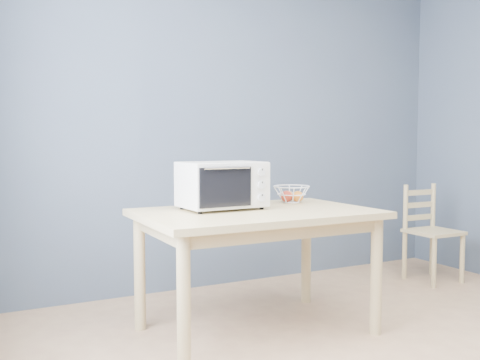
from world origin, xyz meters
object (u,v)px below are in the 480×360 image
toaster_oven (219,185)px  dining_table (257,227)px  fruit_basket (291,194)px  dining_chair (430,233)px

toaster_oven → dining_table: bearing=-40.3°
fruit_basket → dining_chair: (1.49, 0.16, -0.41)m
toaster_oven → fruit_basket: bearing=7.9°
toaster_oven → fruit_basket: size_ratio=1.60×
toaster_oven → dining_chair: toaster_oven is taller
dining_table → fruit_basket: bearing=31.6°
dining_table → fruit_basket: size_ratio=4.38×
toaster_oven → dining_chair: size_ratio=0.64×
dining_table → dining_chair: (1.90, 0.41, -0.25)m
dining_chair → dining_table: bearing=-167.6°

